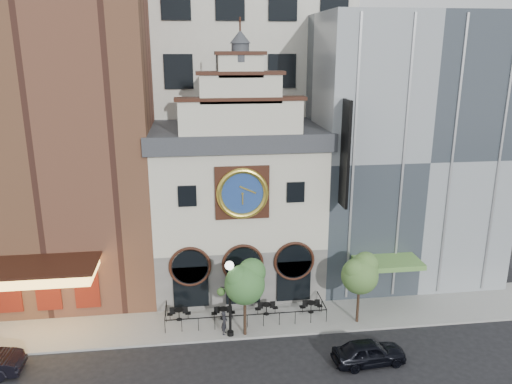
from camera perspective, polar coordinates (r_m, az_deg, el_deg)
The scene contains 16 objects.
ground at distance 32.88m, azimuth -0.75°, elevation -16.50°, with size 120.00×120.00×0.00m, color black.
sidewalk at distance 34.96m, azimuth -1.23°, elevation -14.20°, with size 44.00×5.00×0.15m, color gray.
clock_building at distance 37.15m, azimuth -2.18°, elevation -1.17°, with size 12.60×8.78×18.65m.
theater_building at distance 39.08m, azimuth -22.10°, elevation 7.43°, with size 14.00×15.60×25.00m.
retail_building at distance 41.52m, azimuth 15.71°, elevation 5.00°, with size 14.00×14.40×20.00m.
office_tower at distance 47.67m, azimuth -3.77°, elevation 18.83°, with size 20.00×16.00×40.00m, color beige.
cafe_railing at distance 34.70m, azimuth -1.24°, elevation -13.45°, with size 10.60×2.60×0.90m, color black, non-canonical shape.
bistro_0 at distance 34.77m, azimuth -8.79°, elevation -13.57°, with size 1.58×0.68×0.90m.
bistro_1 at distance 34.55m, azimuth -3.78°, elevation -13.60°, with size 1.58×0.68×0.90m.
bistro_2 at distance 35.02m, azimuth 1.20°, elevation -13.12°, with size 1.58×0.68×0.90m.
bistro_3 at distance 35.45m, azimuth 6.31°, elevation -12.84°, with size 1.58×0.68×0.90m.
car_right at distance 31.12m, azimuth 12.79°, elevation -17.42°, with size 1.73×4.29×1.46m, color black.
pedestrian at distance 32.81m, azimuth -3.64°, elevation -14.68°, with size 0.58×0.38×1.58m, color black.
lamppost at distance 31.48m, azimuth -3.01°, elevation -11.16°, with size 1.59×0.82×5.10m.
tree_left at distance 31.34m, azimuth -1.23°, elevation -10.15°, with size 2.62×2.52×5.05m.
tree_right at distance 33.50m, azimuth 11.84°, elevation -9.02°, with size 2.50×2.41×4.82m.
Camera 1 is at (-3.14, -27.51, 17.73)m, focal length 35.00 mm.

